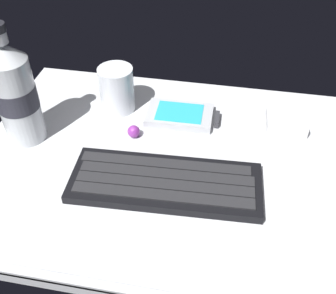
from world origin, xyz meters
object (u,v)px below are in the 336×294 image
keyboard (165,182)px  trackball_mouse (134,131)px  charger_block (286,122)px  juice_cup (117,91)px  handheld_device (183,116)px  water_bottle (15,93)px

keyboard → trackball_mouse: 13.07cm
keyboard → charger_block: bearing=44.1°
juice_cup → handheld_device: bearing=-5.0°
keyboard → handheld_device: size_ratio=2.29×
handheld_device → charger_block: (18.49, 0.86, 0.47)cm
handheld_device → charger_block: 18.52cm
keyboard → water_bottle: water_bottle is taller
trackball_mouse → charger_block: bearing=15.7°
water_bottle → trackball_mouse: (18.26, 3.36, -7.91)cm
keyboard → trackball_mouse: (-7.64, 10.60, 0.29)cm
charger_block → keyboard: bearing=-135.9°
keyboard → charger_block: size_ratio=4.22×
juice_cup → water_bottle: 17.99cm
water_bottle → charger_block: size_ratio=2.97×
water_bottle → charger_block: bearing=13.6°
handheld_device → trackball_mouse: trackball_mouse is taller
keyboard → handheld_device: bearing=89.9°
charger_block → water_bottle: bearing=-166.4°
handheld_device → charger_block: charger_block is taller
juice_cup → water_bottle: size_ratio=0.41×
keyboard → trackball_mouse: trackball_mouse is taller
juice_cup → charger_block: size_ratio=1.21×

